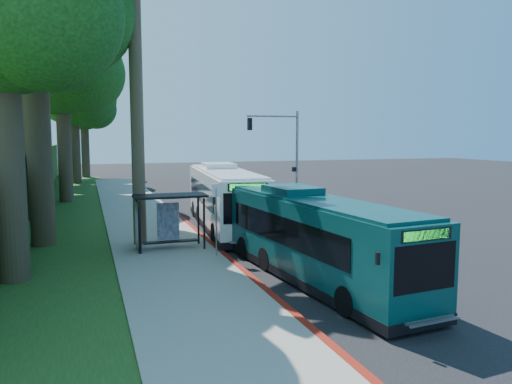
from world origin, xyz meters
name	(u,v)px	position (x,y,z in m)	size (l,w,h in m)	color
ground	(289,230)	(0.00, 0.00, 0.00)	(140.00, 140.00, 0.00)	black
sidewalk	(155,237)	(-7.30, 0.00, 0.06)	(4.50, 70.00, 0.12)	gray
red_curb	(220,251)	(-5.00, -4.00, 0.07)	(0.25, 30.00, 0.13)	maroon
grass_verge	(41,227)	(-13.00, 5.00, 0.03)	(8.00, 70.00, 0.06)	#234719
bus_shelter	(164,211)	(-7.26, -2.86, 1.81)	(3.20, 1.51, 2.55)	black
stop_sign_pole	(216,210)	(-5.40, -5.00, 2.08)	(0.35, 0.06, 3.17)	gray
traffic_signal_pole	(285,145)	(3.78, 10.00, 4.42)	(4.10, 0.30, 7.00)	gray
tree_0	(34,0)	(-12.40, -0.02, 11.20)	(8.40, 8.00, 15.70)	#382B1E
tree_1	(28,6)	(-13.37, 7.98, 12.73)	(10.50, 10.00, 18.26)	#382B1E
tree_2	(62,65)	(-11.89, 15.98, 10.48)	(8.82, 8.40, 15.12)	#382B1E
tree_3	(42,58)	(-13.88, 23.98, 11.98)	(10.08, 9.60, 17.28)	#382B1E
tree_4	(74,92)	(-11.40, 31.98, 9.73)	(8.40, 8.00, 14.14)	#382B1E
tree_5	(84,104)	(-10.41, 39.99, 8.96)	(7.35, 7.00, 12.86)	#382B1E
white_bus	(224,197)	(-3.23, 1.73, 1.73)	(3.60, 12.08, 3.55)	white
teal_bus	(314,237)	(-2.86, -9.19, 1.58)	(3.33, 11.02, 3.24)	#0A3939
pickup	(269,201)	(0.86, 5.57, 0.83)	(2.76, 5.99, 1.67)	silver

